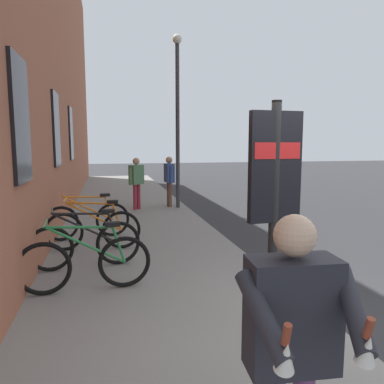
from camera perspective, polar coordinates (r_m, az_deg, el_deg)
The scene contains 12 objects.
ground at distance 10.06m, azimuth 7.45°, elevation -4.72°, with size 60.00×60.00×0.00m, color #2D2D30.
sidewalk_pavement at distance 11.42m, azimuth -9.20°, elevation -2.97°, with size 24.00×3.50×0.12m, color gray.
station_facade at distance 12.59m, azimuth -19.92°, elevation 19.49°, with size 22.00×0.65×9.66m.
bicycle_mid_rack at distance 5.32m, azimuth -15.82°, elevation -10.33°, with size 0.48×1.77×0.97m.
bicycle_far_end at distance 6.28m, azimuth -15.83°, elevation -7.60°, with size 0.48×1.77×0.97m.
bicycle_beside_lamp at distance 7.28m, azimuth -14.74°, elevation -5.49°, with size 0.48×1.77×0.97m.
bicycle_end_of_row at distance 8.16m, azimuth -15.51°, elevation -4.13°, with size 0.51×1.75×0.97m.
transit_info_sign at distance 3.82m, azimuth 12.42°, elevation 1.41°, with size 0.13×0.55×2.40m.
pedestrian_by_facade at distance 11.77m, azimuth -3.48°, elevation 2.41°, with size 0.59×0.28×1.56m.
pedestrian_near_bus at distance 11.35m, azimuth -8.43°, elevation 2.11°, with size 0.47×0.48×1.55m.
tourist_with_hotdogs at distance 2.14m, azimuth 15.08°, elevation -20.04°, with size 0.58×0.63×1.63m.
street_lamp at distance 11.58m, azimuth -2.21°, elevation 12.77°, with size 0.28×0.28×5.16m.
Camera 1 is at (-3.22, 2.41, 2.11)m, focal length 35.16 mm.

